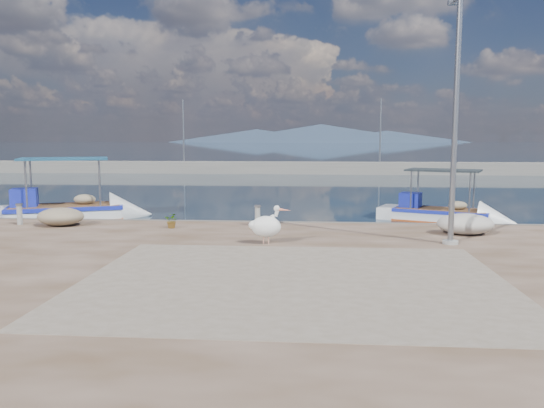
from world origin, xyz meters
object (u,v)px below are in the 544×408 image
(boat_left, at_px, (65,214))
(bollard_near, at_px, (258,215))
(boat_right, at_px, (440,216))
(lamp_post, at_px, (455,128))
(pelican, at_px, (267,226))

(boat_left, xyz_separation_m, bollard_near, (8.90, -4.08, 0.65))
(boat_right, bearing_deg, boat_left, -153.66)
(boat_left, bearing_deg, lamp_post, -46.72)
(pelican, bearing_deg, boat_right, 49.81)
(pelican, bearing_deg, boat_left, 142.50)
(pelican, bearing_deg, lamp_post, 4.76)
(boat_right, relative_size, pelican, 4.94)
(pelican, relative_size, lamp_post, 0.16)
(lamp_post, relative_size, bollard_near, 9.48)
(boat_right, bearing_deg, pelican, -106.75)
(pelican, height_order, bollard_near, pelican)
(lamp_post, xyz_separation_m, bollard_near, (-5.86, 2.64, -2.90))
(boat_left, xyz_separation_m, lamp_post, (14.77, -6.72, 3.55))
(boat_left, bearing_deg, bollard_near, -46.86)
(pelican, distance_m, lamp_post, 5.97)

